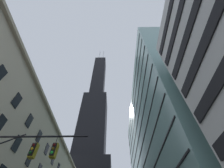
{
  "coord_description": "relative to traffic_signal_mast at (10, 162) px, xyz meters",
  "views": [
    {
      "loc": [
        3.76,
        -7.28,
        1.24
      ],
      "look_at": [
        3.28,
        22.35,
        38.15
      ],
      "focal_mm": 22.94,
      "sensor_mm": 36.0,
      "label": 1
    }
  ],
  "objects": [
    {
      "name": "dark_skyscraper",
      "position": [
        -8.05,
        77.98,
        46.34
      ],
      "size": [
        26.81,
        26.81,
        183.17
      ],
      "color": "black",
      "rests_on": "ground"
    },
    {
      "name": "traffic_signal_mast",
      "position": [
        0.0,
        0.0,
        0.0
      ],
      "size": [
        8.54,
        0.63,
        7.53
      ],
      "color": "black",
      "rests_on": "sidewalk_left"
    },
    {
      "name": "glass_office_midrise",
      "position": [
        23.14,
        29.75,
        16.34
      ],
      "size": [
        17.54,
        53.68,
        43.73
      ],
      "color": "gray",
      "rests_on": "ground"
    }
  ]
}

